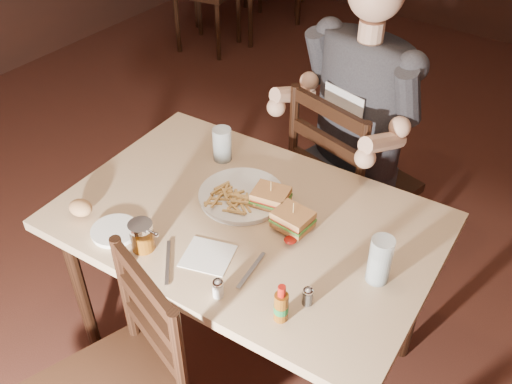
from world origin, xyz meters
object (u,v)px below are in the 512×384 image
Objects in this scene: diner at (357,90)px; side_plate at (115,232)px; syrup_dispenser at (142,236)px; hot_sauce at (281,303)px; glass_right at (380,260)px; dinner_plate at (242,196)px; main_table at (248,233)px; chair_far at (352,184)px; glass_left at (222,144)px.

diner reaches higher than side_plate.
hot_sauce is at bearing -1.19° from syrup_dispenser.
syrup_dispenser is at bearing -90.28° from diner.
glass_right is at bearing 62.49° from hot_sauce.
diner is at bearing 77.56° from dinner_plate.
glass_right is (0.49, 0.00, 0.16)m from main_table.
chair_far is 9.51× the size of syrup_dispenser.
hot_sauce reaches higher than side_plate.
hot_sauce is 1.29× the size of syrup_dispenser.
side_plate is (-0.81, -0.32, -0.08)m from glass_right.
chair_far is 6.39× the size of side_plate.
main_table is 9.98× the size of hot_sauce.
glass_right is (0.57, -0.07, 0.07)m from dinner_plate.
dinner_plate is (-0.14, -0.64, 0.28)m from chair_far.
diner reaches higher than main_table.
side_plate is at bearing -120.89° from dinner_plate.
side_plate is (-0.24, -0.39, -0.00)m from dinner_plate.
chair_far is 0.50m from diner.
dinner_plate is at bearing 172.92° from glass_right.
dinner_plate is at bearing 59.11° from side_plate.
chair_far reaches higher than main_table.
hot_sauce is (0.34, -0.30, 0.14)m from main_table.
chair_far is at bearing 121.13° from glass_right.
chair_far is at bearing 105.15° from hot_sauce.
glass_left is at bearing 96.95° from syrup_dispenser.
side_plate is at bearing -97.01° from diner.
syrup_dispenser is (0.10, -0.54, -0.02)m from glass_left.
glass_right is at bearing 21.78° from syrup_dispenser.
dinner_plate is (-0.08, 0.07, 0.08)m from main_table.
syrup_dispenser reaches higher than main_table.
glass_left is 1.31× the size of syrup_dispenser.
chair_far is 7.37× the size of hot_sauce.
glass_left is at bearing 139.94° from hot_sauce.
main_table is at bearing -81.03° from diner.
glass_right is 0.34m from hot_sauce.
diner is 1.01m from hot_sauce.
chair_far reaches higher than glass_right.
diner reaches higher than hot_sauce.
chair_far reaches higher than glass_left.
glass_right is (0.43, -0.71, 0.36)m from chair_far.
glass_left reaches higher than hot_sauce.
main_table is 0.39m from glass_left.
glass_left is (-0.29, 0.23, 0.14)m from main_table.
glass_right reaches higher than hot_sauce.
side_plate is at bearing 83.30° from chair_far.
hot_sauce is at bearing -40.06° from glass_left.
dinner_plate is 2.90× the size of syrup_dispenser.
syrup_dispenser is 0.14m from side_plate.
hot_sauce reaches higher than syrup_dispenser.
glass_right is 0.75m from syrup_dispenser.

